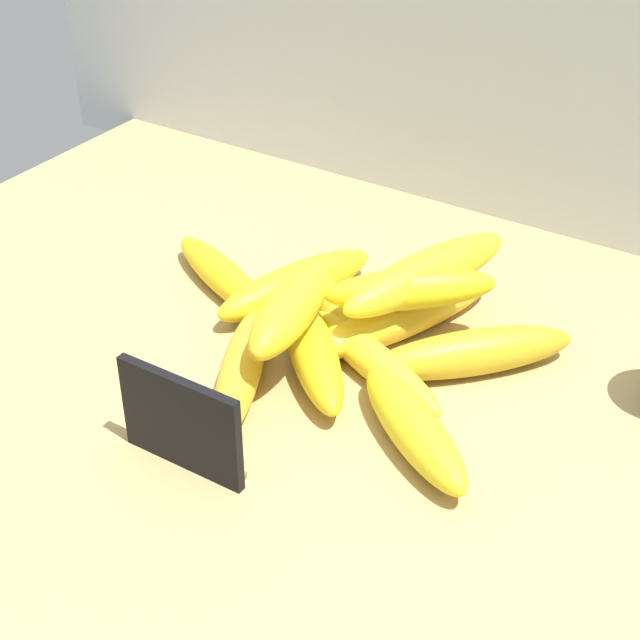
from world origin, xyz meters
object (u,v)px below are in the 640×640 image
object	(u,v)px
banana_8	(296,284)
banana_9	(427,274)
banana_1	(414,428)
banana_11	(411,289)
banana_10	(291,308)
banana_0	(374,361)
banana_4	(473,353)
chalkboard_sign	(182,426)
banana_7	(241,370)
banana_3	(223,276)
banana_6	(406,315)
banana_5	(331,304)
banana_2	(311,347)

from	to	relation	value
banana_8	banana_9	bearing A→B (deg)	11.06
banana_1	banana_11	xyz separation A→B (cm)	(-7.17, 12.52, 3.86)
banana_10	banana_0	bearing A→B (deg)	20.77
banana_9	banana_11	size ratio (longest dim) A/B	1.27
banana_1	banana_4	world-z (taller)	banana_4
chalkboard_sign	banana_7	xyz separation A→B (cm)	(-2.13, 10.31, -2.10)
banana_3	banana_4	xyz separation A→B (cm)	(26.51, 0.96, 0.36)
banana_7	banana_0	bearing A→B (deg)	39.75
banana_4	banana_8	distance (cm)	19.27
banana_0	banana_4	bearing A→B (deg)	36.83
banana_9	banana_6	bearing A→B (deg)	-128.08
banana_3	banana_5	distance (cm)	11.73
banana_4	banana_7	xyz separation A→B (cm)	(-15.80, -12.56, -0.30)
banana_4	banana_10	size ratio (longest dim) A/B	1.21
banana_5	banana_8	xyz separation A→B (cm)	(-4.36, 0.58, 0.39)
banana_6	banana_8	bearing A→B (deg)	-175.00
banana_6	banana_10	bearing A→B (deg)	-121.01
banana_0	banana_10	world-z (taller)	banana_10
banana_2	banana_7	xyz separation A→B (cm)	(-3.46, -5.71, -0.26)
banana_2	banana_5	world-z (taller)	banana_2
banana_8	banana_11	xyz separation A→B (cm)	(12.45, -0.29, 3.79)
chalkboard_sign	banana_11	distance (cm)	24.75
banana_7	banana_11	size ratio (longest dim) A/B	1.16
banana_8	banana_9	world-z (taller)	banana_9
banana_1	banana_11	distance (cm)	14.94
chalkboard_sign	banana_0	world-z (taller)	chalkboard_sign
banana_1	banana_9	xyz separation A→B (cm)	(-7.03, 15.28, 4.11)
banana_1	banana_4	xyz separation A→B (cm)	(-0.38, 11.70, 0.07)
chalkboard_sign	banana_3	world-z (taller)	chalkboard_sign
banana_7	banana_9	bearing A→B (deg)	60.47
banana_2	banana_3	size ratio (longest dim) A/B	1.10
banana_1	banana_6	world-z (taller)	same
banana_5	banana_9	bearing A→B (deg)	20.32
banana_3	banana_1	bearing A→B (deg)	-21.77
banana_0	banana_9	distance (cm)	9.87
banana_1	banana_4	size ratio (longest dim) A/B	0.86
banana_0	banana_4	xyz separation A→B (cm)	(6.97, 5.22, 0.43)
banana_5	banana_11	size ratio (longest dim) A/B	1.05
banana_10	banana_1	bearing A→B (deg)	-15.45
chalkboard_sign	banana_1	distance (cm)	18.04
banana_1	banana_5	distance (cm)	19.56
banana_0	banana_9	size ratio (longest dim) A/B	0.91
banana_5	banana_7	size ratio (longest dim) A/B	0.91
chalkboard_sign	banana_9	xyz separation A→B (cm)	(7.01, 26.45, 2.23)
banana_7	banana_9	world-z (taller)	banana_9
banana_6	banana_11	distance (cm)	4.19
banana_7	banana_6	bearing A→B (deg)	61.41
banana_7	banana_11	bearing A→B (deg)	56.07
banana_3	banana_8	world-z (taller)	banana_8
banana_6	banana_0	bearing A→B (deg)	-83.57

